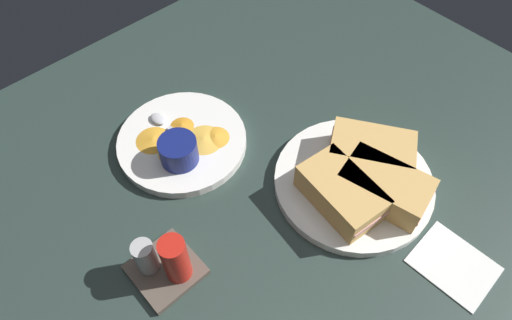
{
  "coord_description": "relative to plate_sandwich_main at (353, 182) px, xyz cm",
  "views": [
    {
      "loc": [
        -22.98,
        31.9,
        61.57
      ],
      "look_at": [
        8.61,
        3.02,
        3.0
      ],
      "focal_mm": 31.89,
      "sensor_mm": 36.0,
      "label": 1
    }
  ],
  "objects": [
    {
      "name": "ground_plane",
      "position": [
        3.98,
        6.56,
        -2.3
      ],
      "size": [
        110.0,
        110.0,
        3.0
      ],
      "primitive_type": "cube",
      "color": "#283833"
    },
    {
      "name": "plate_sandwich_main",
      "position": [
        0.0,
        0.0,
        0.0
      ],
      "size": [
        25.29,
        25.29,
        1.6
      ],
      "primitive_type": "cylinder",
      "color": "white",
      "rests_on": "ground_plane"
    },
    {
      "name": "sandwich_half_near",
      "position": [
        -0.96,
        4.71,
        3.2
      ],
      "size": [
        13.96,
        9.01,
        4.8
      ],
      "color": "tan",
      "rests_on": "plate_sandwich_main"
    },
    {
      "name": "sandwich_half_far",
      "position": [
        -4.71,
        -0.96,
        3.2
      ],
      "size": [
        14.53,
        10.44,
        4.8
      ],
      "color": "tan",
      "rests_on": "plate_sandwich_main"
    },
    {
      "name": "sandwich_half_extra",
      "position": [
        0.96,
        -4.71,
        3.2
      ],
      "size": [
        15.03,
        13.53,
        4.8
      ],
      "color": "tan",
      "rests_on": "plate_sandwich_main"
    },
    {
      "name": "ramekin_dark_sauce",
      "position": [
        0.25,
        -5.68,
        3.02
      ],
      "size": [
        6.75,
        6.75,
        4.15
      ],
      "color": "navy",
      "rests_on": "plate_sandwich_main"
    },
    {
      "name": "spoon_by_dark_ramekin",
      "position": [
        -0.95,
        -0.38,
        1.16
      ],
      "size": [
        3.65,
        9.94,
        0.8
      ],
      "color": "silver",
      "rests_on": "plate_sandwich_main"
    },
    {
      "name": "plate_chips_companion",
      "position": [
        25.18,
        15.15,
        0.0
      ],
      "size": [
        21.92,
        21.92,
        1.6
      ],
      "primitive_type": "cylinder",
      "color": "white",
      "rests_on": "ground_plane"
    },
    {
      "name": "ramekin_light_gravy",
      "position": [
        21.89,
        17.9,
        3.12
      ],
      "size": [
        6.24,
        6.24,
        4.34
      ],
      "color": "navy",
      "rests_on": "plate_chips_companion"
    },
    {
      "name": "spoon_by_gravy_ramekin",
      "position": [
        29.89,
        15.54,
        1.16
      ],
      "size": [
        9.94,
        2.46,
        0.8
      ],
      "color": "silver",
      "rests_on": "plate_chips_companion"
    },
    {
      "name": "plantain_chip_scatter",
      "position": [
        24.47,
        14.92,
        1.1
      ],
      "size": [
        12.91,
        14.41,
        0.6
      ],
      "color": "gold",
      "rests_on": "plate_chips_companion"
    },
    {
      "name": "condiment_caddy",
      "position": [
        7.95,
        30.52,
        2.61
      ],
      "size": [
        9.0,
        9.0,
        9.5
      ],
      "color": "brown",
      "rests_on": "ground_plane"
    },
    {
      "name": "paper_napkin_folded",
      "position": [
        -18.76,
        -0.22,
        -0.6
      ],
      "size": [
        11.46,
        9.56,
        0.4
      ],
      "primitive_type": "cube",
      "rotation": [
        0.0,
        0.0,
        0.05
      ],
      "color": "white",
      "rests_on": "ground_plane"
    }
  ]
}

